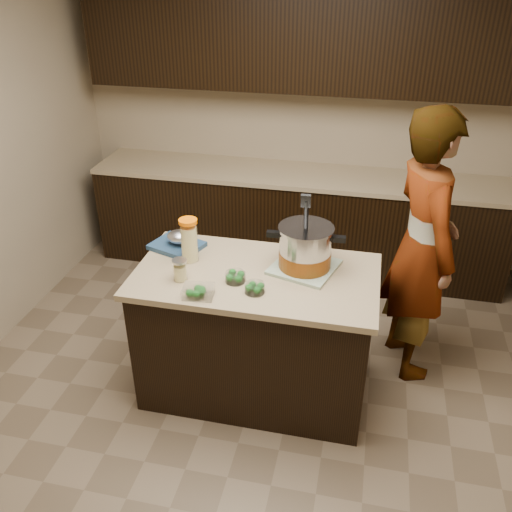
{
  "coord_description": "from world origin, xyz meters",
  "views": [
    {
      "loc": [
        0.59,
        -2.7,
        2.6
      ],
      "look_at": [
        0.0,
        0.0,
        1.02
      ],
      "focal_mm": 38.0,
      "sensor_mm": 36.0,
      "label": 1
    }
  ],
  "objects_px": {
    "stock_pot": "(305,250)",
    "person": "(422,248)",
    "island": "(256,333)",
    "lemonade_pitcher": "(189,242)"
  },
  "relations": [
    {
      "from": "lemonade_pitcher",
      "to": "person",
      "type": "height_order",
      "value": "person"
    },
    {
      "from": "stock_pot",
      "to": "person",
      "type": "height_order",
      "value": "person"
    },
    {
      "from": "stock_pot",
      "to": "person",
      "type": "relative_size",
      "value": 0.26
    },
    {
      "from": "island",
      "to": "person",
      "type": "height_order",
      "value": "person"
    },
    {
      "from": "island",
      "to": "lemonade_pitcher",
      "type": "height_order",
      "value": "lemonade_pitcher"
    },
    {
      "from": "island",
      "to": "lemonade_pitcher",
      "type": "relative_size",
      "value": 5.31
    },
    {
      "from": "lemonade_pitcher",
      "to": "person",
      "type": "distance_m",
      "value": 1.48
    },
    {
      "from": "island",
      "to": "stock_pot",
      "type": "xyz_separation_m",
      "value": [
        0.27,
        0.12,
        0.58
      ]
    },
    {
      "from": "island",
      "to": "person",
      "type": "bearing_deg",
      "value": 27.28
    },
    {
      "from": "island",
      "to": "person",
      "type": "xyz_separation_m",
      "value": [
        0.98,
        0.51,
        0.47
      ]
    }
  ]
}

